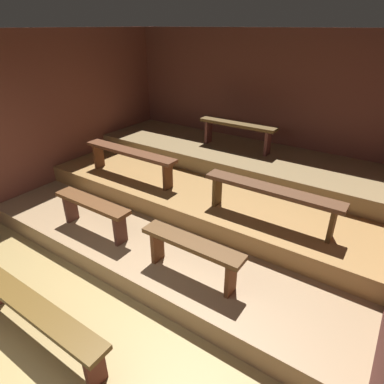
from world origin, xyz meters
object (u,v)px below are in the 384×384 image
bench_floor_center (34,311)px  bench_middle_right (271,194)px  bench_lower_left (92,208)px  bench_upper_center (237,128)px  bench_middle_left (130,155)px  bench_lower_right (192,249)px

bench_floor_center → bench_middle_right: 2.91m
bench_lower_left → bench_upper_center: size_ratio=0.86×
bench_floor_center → bench_middle_right: (1.30, 2.55, 0.54)m
bench_floor_center → bench_middle_left: 2.84m
bench_lower_left → bench_middle_right: bearing=30.3°
bench_middle_left → bench_middle_right: size_ratio=1.00×
bench_lower_right → bench_middle_right: 1.28m
bench_lower_left → bench_middle_right: size_ratio=0.69×
bench_lower_left → bench_upper_center: 2.88m
bench_lower_right → bench_upper_center: (-0.88, 2.74, 0.55)m
bench_lower_right → bench_middle_left: 2.35m
bench_lower_left → bench_upper_center: (0.73, 2.74, 0.55)m
bench_middle_left → bench_lower_left: bearing=-70.9°
bench_floor_center → bench_middle_left: bearing=113.8°
bench_lower_left → bench_middle_right: (2.01, 1.18, 0.29)m
bench_upper_center → bench_lower_right: bearing=-72.2°
bench_lower_left → bench_lower_right: 1.61m
bench_lower_left → bench_middle_right: bench_middle_right is taller
bench_lower_right → bench_upper_center: size_ratio=0.86×
bench_middle_left → bench_middle_right: same height
bench_lower_left → bench_lower_right: same height
bench_lower_right → bench_upper_center: bench_upper_center is taller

